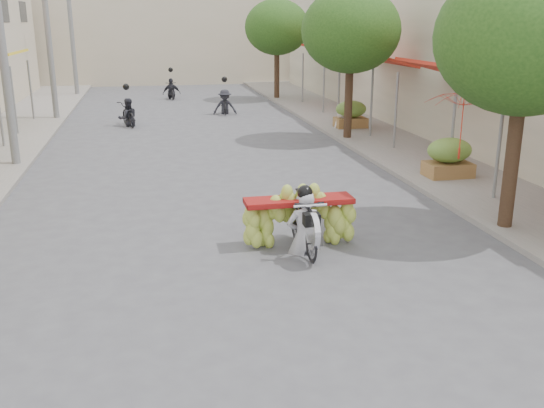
# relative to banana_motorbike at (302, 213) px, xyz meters

# --- Properties ---
(ground) EXTENTS (120.00, 120.00, 0.00)m
(ground) POSITION_rel_banana_motorbike_xyz_m (-1.11, -3.85, -0.72)
(ground) COLOR #545459
(ground) RESTS_ON ground
(sidewalk_right) EXTENTS (4.00, 60.00, 0.12)m
(sidewalk_right) POSITION_rel_banana_motorbike_xyz_m (5.89, 11.15, -0.66)
(sidewalk_right) COLOR gray
(sidewalk_right) RESTS_ON ground
(shophouse_row_right) EXTENTS (9.77, 40.00, 6.00)m
(shophouse_row_right) POSITION_rel_banana_motorbike_xyz_m (10.88, 10.15, 2.28)
(shophouse_row_right) COLOR beige
(shophouse_row_right) RESTS_ON ground
(far_building) EXTENTS (20.00, 6.00, 7.00)m
(far_building) POSITION_rel_banana_motorbike_xyz_m (-1.11, 34.15, 2.78)
(far_building) COLOR beige
(far_building) RESTS_ON ground
(utility_pole_far) EXTENTS (0.60, 0.24, 8.00)m
(utility_pole_far) POSITION_rel_banana_motorbike_xyz_m (-6.51, 17.15, 3.31)
(utility_pole_far) COLOR slate
(utility_pole_far) RESTS_ON ground
(utility_pole_back) EXTENTS (0.60, 0.24, 8.00)m
(utility_pole_back) POSITION_rel_banana_motorbike_xyz_m (-6.51, 26.15, 3.31)
(utility_pole_back) COLOR slate
(utility_pole_back) RESTS_ON ground
(street_tree_near) EXTENTS (3.40, 3.40, 5.25)m
(street_tree_near) POSITION_rel_banana_motorbike_xyz_m (4.29, 0.15, 3.07)
(street_tree_near) COLOR #3A2719
(street_tree_near) RESTS_ON ground
(street_tree_mid) EXTENTS (3.40, 3.40, 5.25)m
(street_tree_mid) POSITION_rel_banana_motorbike_xyz_m (4.29, 10.15, 3.07)
(street_tree_mid) COLOR #3A2719
(street_tree_mid) RESTS_ON ground
(street_tree_far) EXTENTS (3.40, 3.40, 5.25)m
(street_tree_far) POSITION_rel_banana_motorbike_xyz_m (4.29, 22.15, 3.07)
(street_tree_far) COLOR #3A2719
(street_tree_far) RESTS_ON ground
(produce_crate_mid) EXTENTS (1.20, 0.88, 1.16)m
(produce_crate_mid) POSITION_rel_banana_motorbike_xyz_m (5.09, 4.15, -0.01)
(produce_crate_mid) COLOR olive
(produce_crate_mid) RESTS_ON ground
(produce_crate_far) EXTENTS (1.20, 0.88, 1.16)m
(produce_crate_far) POSITION_rel_banana_motorbike_xyz_m (5.09, 12.15, -0.01)
(produce_crate_far) COLOR olive
(produce_crate_far) RESTS_ON ground
(banana_motorbike) EXTENTS (2.20, 1.94, 2.17)m
(banana_motorbike) POSITION_rel_banana_motorbike_xyz_m (0.00, 0.00, 0.00)
(banana_motorbike) COLOR black
(banana_motorbike) RESTS_ON ground
(market_umbrella) EXTENTS (2.09, 2.09, 1.77)m
(market_umbrella) POSITION_rel_banana_motorbike_xyz_m (5.07, 3.54, 1.77)
(market_umbrella) COLOR red
(market_umbrella) RESTS_ON ground
(pedestrian) EXTENTS (0.85, 0.59, 1.60)m
(pedestrian) POSITION_rel_banana_motorbike_xyz_m (4.76, 12.15, 0.20)
(pedestrian) COLOR white
(pedestrian) RESTS_ON ground
(bg_motorbike_a) EXTENTS (1.03, 1.78, 1.95)m
(bg_motorbike_a) POSITION_rel_banana_motorbike_xyz_m (-3.44, 14.95, 0.02)
(bg_motorbike_a) COLOR black
(bg_motorbike_a) RESTS_ON ground
(bg_motorbike_b) EXTENTS (1.10, 1.53, 1.95)m
(bg_motorbike_b) POSITION_rel_banana_motorbike_xyz_m (0.84, 17.39, 0.16)
(bg_motorbike_b) COLOR black
(bg_motorbike_b) RESTS_ON ground
(bg_motorbike_c) EXTENTS (0.99, 1.55, 1.95)m
(bg_motorbike_c) POSITION_rel_banana_motorbike_xyz_m (-1.29, 23.63, 0.09)
(bg_motorbike_c) COLOR black
(bg_motorbike_c) RESTS_ON ground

